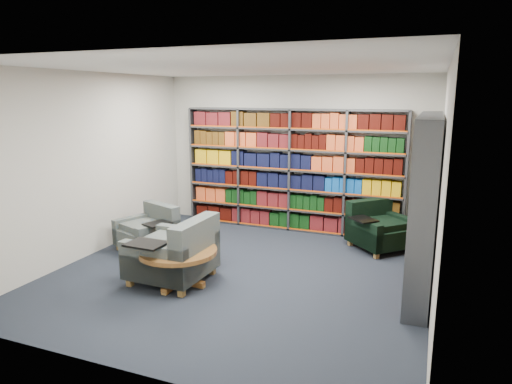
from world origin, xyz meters
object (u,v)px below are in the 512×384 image
at_px(chair_green_right, 377,229).
at_px(coffee_table, 178,257).
at_px(chair_teal_left, 151,232).
at_px(chair_teal_front, 177,256).

relative_size(chair_green_right, coffee_table, 1.15).
height_order(chair_teal_left, coffee_table, coffee_table).
xyz_separation_m(chair_teal_front, coffee_table, (0.07, -0.09, 0.03)).
bearing_deg(chair_teal_front, chair_green_right, 46.06).
bearing_deg(chair_teal_front, chair_teal_left, 138.11).
distance_m(chair_green_right, chair_teal_front, 3.33).
xyz_separation_m(chair_green_right, chair_teal_front, (-2.31, -2.40, 0.05)).
height_order(chair_green_right, coffee_table, chair_green_right).
relative_size(chair_teal_front, coffee_table, 1.12).
bearing_deg(chair_green_right, chair_teal_front, -133.94).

